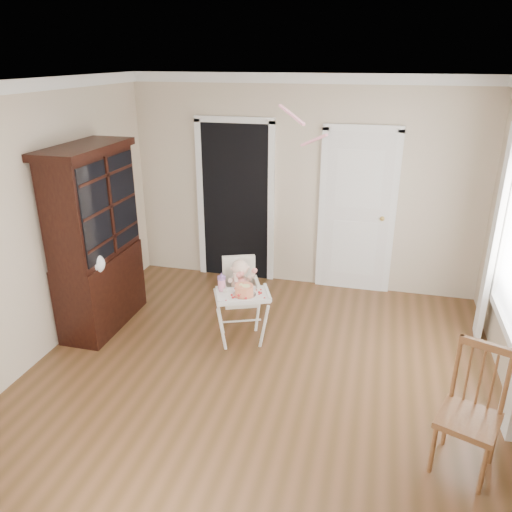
% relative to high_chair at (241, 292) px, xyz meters
% --- Properties ---
extents(floor, '(5.00, 5.00, 0.00)m').
position_rel_high_chair_xyz_m(floor, '(0.36, -0.83, -0.58)').
color(floor, '#53371C').
rests_on(floor, ground).
extents(ceiling, '(5.00, 5.00, 0.00)m').
position_rel_high_chair_xyz_m(ceiling, '(0.36, -0.83, 2.12)').
color(ceiling, white).
rests_on(ceiling, wall_back).
extents(wall_back, '(4.50, 0.00, 4.50)m').
position_rel_high_chair_xyz_m(wall_back, '(0.36, 1.67, 0.77)').
color(wall_back, beige).
rests_on(wall_back, floor).
extents(wall_left, '(0.00, 5.00, 5.00)m').
position_rel_high_chair_xyz_m(wall_left, '(-1.89, -0.83, 0.77)').
color(wall_left, beige).
rests_on(wall_left, floor).
extents(crown_molding, '(4.50, 5.00, 0.12)m').
position_rel_high_chair_xyz_m(crown_molding, '(0.36, -0.83, 2.06)').
color(crown_molding, white).
rests_on(crown_molding, ceiling).
extents(doorway, '(1.06, 0.05, 2.22)m').
position_rel_high_chair_xyz_m(doorway, '(-0.54, 1.65, 0.52)').
color(doorway, black).
rests_on(doorway, wall_back).
extents(closet_door, '(0.96, 0.09, 2.13)m').
position_rel_high_chair_xyz_m(closet_door, '(1.06, 1.64, 0.44)').
color(closet_door, white).
rests_on(closet_door, wall_back).
extents(high_chair, '(0.74, 0.82, 0.95)m').
position_rel_high_chair_xyz_m(high_chair, '(0.00, 0.00, 0.00)').
color(high_chair, white).
rests_on(high_chair, floor).
extents(baby, '(0.31, 0.23, 0.41)m').
position_rel_high_chair_xyz_m(baby, '(-0.01, 0.02, 0.13)').
color(baby, beige).
rests_on(baby, high_chair).
extents(cake, '(0.24, 0.24, 0.11)m').
position_rel_high_chair_xyz_m(cake, '(0.10, -0.21, 0.13)').
color(cake, silver).
rests_on(cake, high_chair).
extents(sippy_cup, '(0.08, 0.08, 0.20)m').
position_rel_high_chair_xyz_m(sippy_cup, '(-0.15, -0.16, 0.16)').
color(sippy_cup, pink).
rests_on(sippy_cup, high_chair).
extents(china_cabinet, '(0.54, 1.21, 2.05)m').
position_rel_high_chair_xyz_m(china_cabinet, '(-1.63, -0.03, 0.44)').
color(china_cabinet, black).
rests_on(china_cabinet, floor).
extents(dining_chair, '(0.52, 0.52, 1.00)m').
position_rel_high_chair_xyz_m(dining_chair, '(2.11, -1.30, -0.12)').
color(dining_chair, brown).
rests_on(dining_chair, floor).
extents(streamer, '(0.33, 0.40, 0.15)m').
position_rel_high_chair_xyz_m(streamer, '(0.44, 0.28, 1.79)').
color(streamer, pink).
rests_on(streamer, ceiling).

